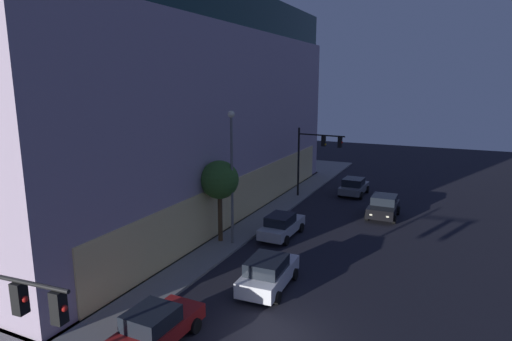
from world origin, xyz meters
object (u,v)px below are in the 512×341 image
Objects in this scene: traffic_light_near_corner at (6,316)px; car_grey at (354,186)px; modern_building at (86,103)px; car_black at (383,206)px; car_red at (156,327)px; street_lamp_sidewalk at (232,163)px; sidewalk_tree at (220,180)px; car_white at (268,273)px; car_silver at (282,225)px; traffic_light_far_corner at (315,150)px.

car_grey is at bearing -4.62° from traffic_light_near_corner.
car_black is (4.76, -25.52, -7.68)m from modern_building.
modern_building is 26.88m from car_red.
modern_building is at bearing 100.57° from car_black.
street_lamp_sidewalk reaches higher than car_grey.
sidewalk_tree reaches higher than car_white.
modern_building is at bearing 72.86° from street_lamp_sidewalk.
car_red is 1.07× the size of car_black.
car_silver is at bearing -97.59° from modern_building.
street_lamp_sidewalk reaches higher than sidewalk_tree.
traffic_light_near_corner is 0.66× the size of street_lamp_sidewalk.
sidewalk_tree is at bearing 16.58° from car_red.
car_red is 13.63m from car_silver.
car_black is (26.57, -6.20, -3.17)m from traffic_light_near_corner.
traffic_light_near_corner is 1.23× the size of car_white.
modern_building reaches higher than car_red.
traffic_light_far_corner is 13.10m from street_lamp_sidewalk.
car_silver is at bearing 171.31° from car_grey.
car_black is 6.79m from car_grey.
car_red is (-16.29, -19.93, -7.74)m from modern_building.
car_black is at bearing -13.10° from car_white.
street_lamp_sidewalk reaches higher than car_black.
car_white is 15.11m from car_black.
street_lamp_sidewalk is (16.38, 1.71, 1.42)m from traffic_light_near_corner.
car_red is at bearing -179.97° from car_silver.
street_lamp_sidewalk is 12.04m from car_red.
modern_building is 25.43m from car_white.
traffic_light_far_corner is at bearing 2.21° from car_red.
car_black is at bearing -148.14° from car_grey.
car_red is (5.52, -0.61, -3.23)m from traffic_light_near_corner.
sidewalk_tree is (-12.94, 2.33, -0.28)m from traffic_light_far_corner.
car_red is 1.02× the size of car_grey.
traffic_light_near_corner reaches higher than sidewalk_tree.
car_black is (21.05, -5.59, 0.06)m from car_red.
car_red is at bearing -177.79° from traffic_light_far_corner.
street_lamp_sidewalk is at bearing 173.85° from traffic_light_far_corner.
street_lamp_sidewalk is at bearing 12.06° from car_red.
sidewalk_tree is at bearing 9.13° from traffic_light_near_corner.
modern_building reaches higher than traffic_light_near_corner.
street_lamp_sidewalk is 1.99× the size of car_red.
street_lamp_sidewalk is 1.59× the size of sidewalk_tree.
modern_building is 20.86m from traffic_light_far_corner.
sidewalk_tree reaches higher than car_grey.
traffic_light_far_corner reaches higher than traffic_light_near_corner.
traffic_light_far_corner is (7.56, -19.01, -4.05)m from modern_building.
traffic_light_near_corner reaches higher than car_white.
traffic_light_near_corner is 6.43m from car_red.
modern_building is 27.08m from car_black.
street_lamp_sidewalk is (-12.99, 1.40, 0.96)m from traffic_light_far_corner.
car_white is at bearing -170.00° from traffic_light_far_corner.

